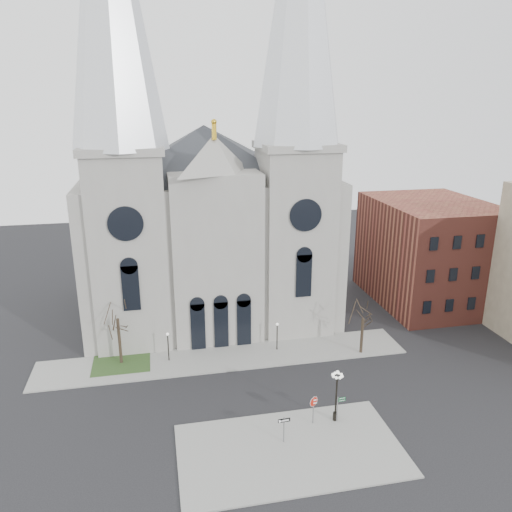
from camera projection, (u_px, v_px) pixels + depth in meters
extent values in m
plane|color=black|center=(243.00, 418.00, 44.25)|extent=(160.00, 160.00, 0.00)
cube|color=gray|center=(290.00, 450.00, 40.14)|extent=(18.00, 10.00, 0.14)
cube|color=gray|center=(225.00, 357.00, 54.50)|extent=(40.00, 6.00, 0.14)
cube|color=#27441D|center=(122.00, 363.00, 53.30)|extent=(6.00, 5.00, 0.18)
cube|color=gray|center=(207.00, 242.00, 65.81)|extent=(30.00, 24.00, 18.00)
pyramid|color=#2D3035|center=(204.00, 125.00, 61.28)|extent=(33.00, 26.40, 6.00)
cube|color=gray|center=(130.00, 250.00, 55.43)|extent=(8.00, 8.00, 22.00)
cylinder|color=black|center=(126.00, 224.00, 50.45)|extent=(3.60, 0.30, 3.60)
cube|color=gray|center=(294.00, 241.00, 59.10)|extent=(8.00, 8.00, 22.00)
cylinder|color=black|center=(306.00, 215.00, 54.12)|extent=(3.60, 0.30, 3.60)
cube|color=gray|center=(217.00, 259.00, 56.25)|extent=(10.00, 5.00, 19.50)
pyramid|color=gray|center=(214.00, 154.00, 52.70)|extent=(11.00, 5.00, 4.00)
cube|color=brown|center=(429.00, 252.00, 68.47)|extent=(14.00, 18.00, 14.00)
cylinder|color=black|center=(120.00, 342.00, 52.54)|extent=(0.32, 0.32, 5.25)
cylinder|color=black|center=(362.00, 336.00, 54.91)|extent=(0.32, 0.32, 4.20)
cylinder|color=black|center=(168.00, 348.00, 53.33)|extent=(0.12, 0.12, 3.00)
sphere|color=white|center=(167.00, 334.00, 52.85)|extent=(0.32, 0.32, 0.32)
cylinder|color=black|center=(277.00, 337.00, 55.65)|extent=(0.12, 0.12, 3.00)
sphere|color=white|center=(277.00, 324.00, 55.17)|extent=(0.32, 0.32, 0.32)
cylinder|color=slate|center=(313.00, 410.00, 42.98)|extent=(0.10, 0.10, 2.56)
cylinder|color=#B3170B|center=(314.00, 401.00, 42.71)|extent=(0.89, 0.12, 0.89)
cylinder|color=white|center=(314.00, 401.00, 42.71)|extent=(0.96, 0.11, 0.96)
cube|color=white|center=(314.00, 400.00, 42.67)|extent=(0.49, 0.07, 0.11)
cube|color=white|center=(314.00, 403.00, 42.75)|extent=(0.56, 0.07, 0.11)
cylinder|color=black|center=(336.00, 398.00, 43.13)|extent=(0.15, 0.15, 4.33)
cylinder|color=black|center=(335.00, 416.00, 43.67)|extent=(0.41, 0.41, 0.75)
sphere|color=white|center=(338.00, 372.00, 42.35)|extent=(0.30, 0.30, 0.30)
cylinder|color=slate|center=(284.00, 430.00, 40.63)|extent=(0.10, 0.10, 2.37)
cube|color=black|center=(284.00, 420.00, 40.36)|extent=(1.04, 0.08, 0.34)
cylinder|color=slate|center=(337.00, 409.00, 43.25)|extent=(0.10, 0.10, 2.42)
cube|color=#0B5026|center=(342.00, 398.00, 43.04)|extent=(0.68, 0.08, 0.17)
cube|color=#0B5026|center=(342.00, 400.00, 43.10)|extent=(0.68, 0.08, 0.17)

